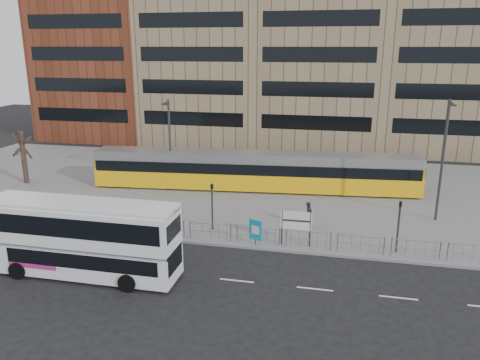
% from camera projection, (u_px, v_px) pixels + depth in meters
% --- Properties ---
extents(ground, '(120.00, 120.00, 0.00)m').
position_uv_depth(ground, '(219.00, 246.00, 28.34)').
color(ground, black).
rests_on(ground, ground).
extents(plaza, '(64.00, 24.00, 0.15)m').
position_uv_depth(plaza, '(255.00, 188.00, 39.59)').
color(plaza, slate).
rests_on(plaza, ground).
extents(kerb, '(64.00, 0.25, 0.17)m').
position_uv_depth(kerb, '(219.00, 245.00, 28.37)').
color(kerb, gray).
rests_on(kerb, ground).
extents(building_row, '(70.40, 18.40, 31.20)m').
position_uv_depth(building_row, '(303.00, 35.00, 56.62)').
color(building_row, brown).
rests_on(building_row, ground).
extents(pedestrian_barrier, '(32.07, 0.07, 1.10)m').
position_uv_depth(pedestrian_barrier, '(253.00, 231.00, 28.13)').
color(pedestrian_barrier, '#92959A').
rests_on(pedestrian_barrier, plaza).
extents(road_markings, '(62.00, 0.12, 0.01)m').
position_uv_depth(road_markings, '(218.00, 279.00, 24.38)').
color(road_markings, white).
rests_on(road_markings, ground).
extents(double_decker_bus, '(10.11, 2.63, 4.04)m').
position_uv_depth(double_decker_bus, '(82.00, 236.00, 24.23)').
color(double_decker_bus, white).
rests_on(double_decker_bus, ground).
extents(tram, '(26.77, 4.97, 3.14)m').
position_uv_depth(tram, '(254.00, 171.00, 38.67)').
color(tram, yellow).
rests_on(tram, plaza).
extents(station_sign, '(1.86, 0.10, 2.14)m').
position_uv_depth(station_sign, '(296.00, 222.00, 27.71)').
color(station_sign, '#2D2D30').
rests_on(station_sign, plaza).
extents(ad_panel, '(0.80, 0.36, 1.57)m').
position_uv_depth(ad_panel, '(255.00, 230.00, 27.98)').
color(ad_panel, '#2D2D30').
rests_on(ad_panel, plaza).
extents(pedestrian, '(0.58, 0.71, 1.69)m').
position_uv_depth(pedestrian, '(309.00, 214.00, 30.82)').
color(pedestrian, black).
rests_on(pedestrian, plaza).
extents(traffic_light_west, '(0.19, 0.22, 3.10)m').
position_uv_depth(traffic_light_west, '(212.00, 201.00, 29.99)').
color(traffic_light_west, '#2D2D30').
rests_on(traffic_light_west, plaza).
extents(traffic_light_east, '(0.19, 0.22, 3.10)m').
position_uv_depth(traffic_light_east, '(399.00, 220.00, 26.66)').
color(traffic_light_east, '#2D2D30').
rests_on(traffic_light_east, plaza).
extents(lamp_post_west, '(0.45, 1.04, 7.38)m').
position_uv_depth(lamp_post_west, '(170.00, 140.00, 38.52)').
color(lamp_post_west, '#2D2D30').
rests_on(lamp_post_west, plaza).
extents(lamp_post_east, '(0.45, 1.04, 8.27)m').
position_uv_depth(lamp_post_east, '(443.00, 156.00, 30.93)').
color(lamp_post_east, '#2D2D30').
rests_on(lamp_post_east, plaza).
extents(bare_tree, '(4.43, 4.43, 6.80)m').
position_uv_depth(bare_tree, '(20.00, 129.00, 39.62)').
color(bare_tree, '#30201A').
rests_on(bare_tree, plaza).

